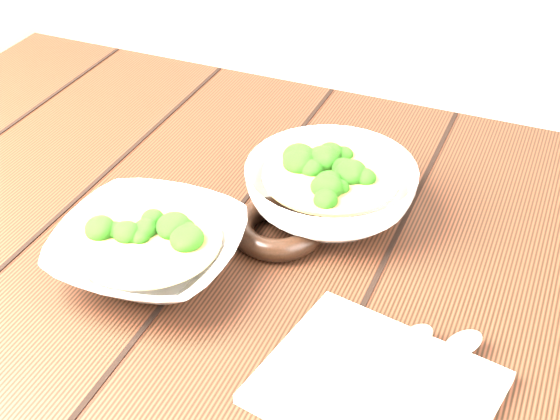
{
  "coord_description": "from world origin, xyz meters",
  "views": [
    {
      "loc": [
        0.34,
        -0.67,
        1.33
      ],
      "look_at": [
        0.06,
        -0.0,
        0.8
      ],
      "focal_mm": 50.0,
      "sensor_mm": 36.0,
      "label": 1
    }
  ],
  "objects_px": {
    "napkin": "(376,388)",
    "soup_bowl_back": "(331,188)",
    "trivet": "(278,228)",
    "soup_bowl_front": "(149,248)",
    "table": "(240,305)"
  },
  "relations": [
    {
      "from": "soup_bowl_back",
      "to": "table",
      "type": "bearing_deg",
      "value": -137.03
    },
    {
      "from": "napkin",
      "to": "soup_bowl_back",
      "type": "bearing_deg",
      "value": 129.13
    },
    {
      "from": "trivet",
      "to": "table",
      "type": "bearing_deg",
      "value": -167.73
    },
    {
      "from": "napkin",
      "to": "soup_bowl_front",
      "type": "bearing_deg",
      "value": 175.81
    },
    {
      "from": "soup_bowl_front",
      "to": "table",
      "type": "bearing_deg",
      "value": 56.89
    },
    {
      "from": "trivet",
      "to": "napkin",
      "type": "bearing_deg",
      "value": -45.79
    },
    {
      "from": "table",
      "to": "soup_bowl_back",
      "type": "relative_size",
      "value": 4.58
    },
    {
      "from": "napkin",
      "to": "trivet",
      "type": "bearing_deg",
      "value": 144.82
    },
    {
      "from": "trivet",
      "to": "napkin",
      "type": "xyz_separation_m",
      "value": [
        0.18,
        -0.18,
        -0.01
      ]
    },
    {
      "from": "soup_bowl_front",
      "to": "soup_bowl_back",
      "type": "height_order",
      "value": "soup_bowl_back"
    },
    {
      "from": "soup_bowl_back",
      "to": "trivet",
      "type": "relative_size",
      "value": 2.31
    },
    {
      "from": "table",
      "to": "trivet",
      "type": "height_order",
      "value": "trivet"
    },
    {
      "from": "trivet",
      "to": "soup_bowl_front",
      "type": "bearing_deg",
      "value": -136.17
    },
    {
      "from": "soup_bowl_front",
      "to": "soup_bowl_back",
      "type": "bearing_deg",
      "value": 49.76
    },
    {
      "from": "soup_bowl_back",
      "to": "napkin",
      "type": "bearing_deg",
      "value": -61.48
    }
  ]
}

